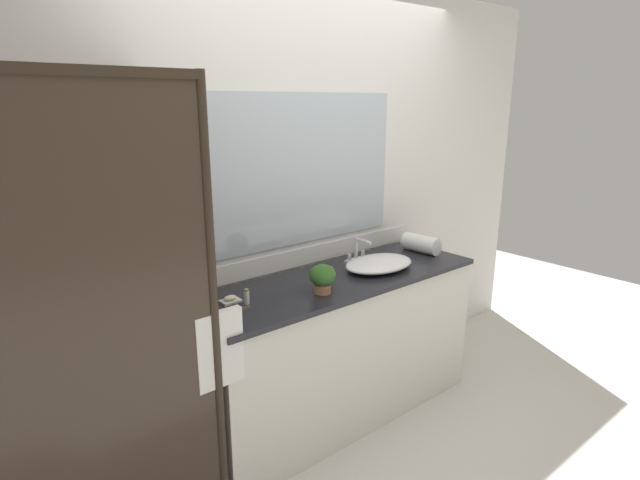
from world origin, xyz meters
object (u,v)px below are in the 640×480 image
object	(u,v)px
soap_dish	(230,300)
amenity_bottle_body_wash	(247,297)
potted_plant	(322,277)
rolled_towel_near_edge	(421,244)
sink_basin	(379,263)
amenity_bottle_conditioner	(235,313)
amenity_bottle_lotion	(331,275)
faucet	(357,254)

from	to	relation	value
soap_dish	amenity_bottle_body_wash	distance (m)	0.09
potted_plant	rolled_towel_near_edge	distance (m)	1.01
sink_basin	soap_dish	distance (m)	0.97
amenity_bottle_body_wash	rolled_towel_near_edge	bearing A→B (deg)	1.42
amenity_bottle_body_wash	amenity_bottle_conditioner	bearing A→B (deg)	-137.09
potted_plant	amenity_bottle_lotion	xyz separation A→B (m)	(0.15, 0.10, -0.05)
sink_basin	amenity_bottle_lotion	world-z (taller)	amenity_bottle_lotion
amenity_bottle_conditioner	amenity_bottle_body_wash	bearing A→B (deg)	42.91
soap_dish	amenity_bottle_conditioner	xyz separation A→B (m)	(-0.10, -0.21, 0.02)
sink_basin	rolled_towel_near_edge	size ratio (longest dim) A/B	1.84
sink_basin	amenity_bottle_body_wash	bearing A→B (deg)	177.91
amenity_bottle_body_wash	rolled_towel_near_edge	size ratio (longest dim) A/B	0.31
soap_dish	rolled_towel_near_edge	xyz separation A→B (m)	(1.44, -0.04, 0.04)
soap_dish	amenity_bottle_lotion	bearing A→B (deg)	-9.52
soap_dish	rolled_towel_near_edge	bearing A→B (deg)	-1.60
amenity_bottle_body_wash	potted_plant	bearing A→B (deg)	-17.71
soap_dish	rolled_towel_near_edge	size ratio (longest dim) A/B	0.40
soap_dish	faucet	bearing A→B (deg)	4.84
faucet	amenity_bottle_conditioner	distance (m)	1.10
soap_dish	amenity_bottle_lotion	distance (m)	0.60
potted_plant	amenity_bottle_lotion	size ratio (longest dim) A/B	1.77
soap_dish	amenity_bottle_body_wash	world-z (taller)	amenity_bottle_body_wash
sink_basin	faucet	world-z (taller)	faucet
amenity_bottle_body_wash	rolled_towel_near_edge	distance (m)	1.39
potted_plant	amenity_bottle_conditioner	bearing A→B (deg)	-178.33
soap_dish	rolled_towel_near_edge	world-z (taller)	rolled_towel_near_edge
sink_basin	amenity_bottle_body_wash	xyz separation A→B (m)	(-0.91, 0.03, 0.00)
rolled_towel_near_edge	amenity_bottle_conditioner	bearing A→B (deg)	-173.53
sink_basin	amenity_bottle_body_wash	world-z (taller)	amenity_bottle_body_wash
amenity_bottle_lotion	sink_basin	bearing A→B (deg)	-1.40
potted_plant	amenity_bottle_body_wash	bearing A→B (deg)	162.29
amenity_bottle_lotion	rolled_towel_near_edge	size ratio (longest dim) A/B	0.35
sink_basin	amenity_bottle_conditioner	bearing A→B (deg)	-174.27
rolled_towel_near_edge	amenity_bottle_lotion	bearing A→B (deg)	-176.07
faucet	rolled_towel_near_edge	size ratio (longest dim) A/B	0.67
soap_dish	amenity_bottle_body_wash	bearing A→B (deg)	-54.37
faucet	amenity_bottle_conditioner	xyz separation A→B (m)	(-1.06, -0.30, -0.01)
soap_dish	amenity_bottle_conditioner	distance (m)	0.24
amenity_bottle_conditioner	rolled_towel_near_edge	xyz separation A→B (m)	(1.54, 0.17, 0.02)
sink_basin	potted_plant	size ratio (longest dim) A/B	2.94
soap_dish	amenity_bottle_lotion	size ratio (longest dim) A/B	1.12
sink_basin	soap_dish	xyz separation A→B (m)	(-0.97, 0.11, -0.02)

